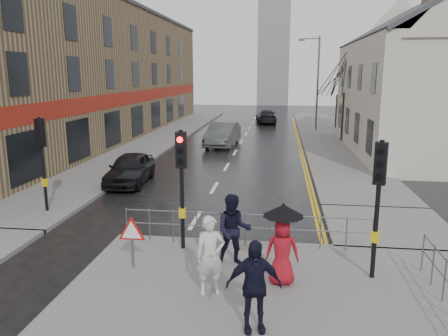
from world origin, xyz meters
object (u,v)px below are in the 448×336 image
(pedestrian_a, at_px, (210,256))
(car_parked, at_px, (130,169))
(pedestrian_d, at_px, (254,286))
(pedestrian_with_umbrella, at_px, (283,240))
(car_mid, at_px, (223,135))
(pedestrian_b, at_px, (234,230))

(pedestrian_a, relative_size, car_parked, 0.44)
(pedestrian_a, xyz_separation_m, pedestrian_d, (1.05, -1.32, 0.01))
(pedestrian_a, height_order, pedestrian_with_umbrella, pedestrian_with_umbrella)
(pedestrian_with_umbrella, height_order, car_mid, pedestrian_with_umbrella)
(pedestrian_with_umbrella, bearing_deg, pedestrian_b, 145.02)
(pedestrian_b, bearing_deg, car_parked, 115.84)
(pedestrian_a, bearing_deg, pedestrian_b, 59.37)
(pedestrian_d, xyz_separation_m, car_parked, (-6.45, 11.40, -0.35))
(pedestrian_d, bearing_deg, pedestrian_with_umbrella, 62.94)
(pedestrian_b, height_order, pedestrian_d, pedestrian_b)
(car_parked, bearing_deg, pedestrian_d, -63.64)
(car_mid, bearing_deg, pedestrian_b, -76.75)
(pedestrian_b, xyz_separation_m, car_mid, (-2.90, 19.73, -0.27))
(pedestrian_with_umbrella, bearing_deg, car_mid, 101.36)
(pedestrian_with_umbrella, distance_m, car_parked, 11.72)
(pedestrian_a, bearing_deg, car_parked, 100.50)
(pedestrian_with_umbrella, distance_m, pedestrian_d, 2.08)
(pedestrian_b, relative_size, pedestrian_d, 1.03)
(pedestrian_b, relative_size, pedestrian_with_umbrella, 0.97)
(pedestrian_a, distance_m, car_mid, 21.43)
(pedestrian_with_umbrella, bearing_deg, pedestrian_a, -156.94)
(pedestrian_b, xyz_separation_m, pedestrian_d, (0.69, -2.87, -0.03))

